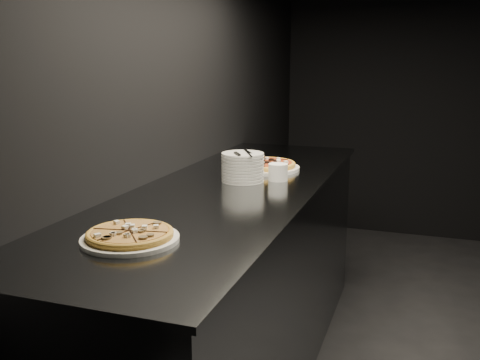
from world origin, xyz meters
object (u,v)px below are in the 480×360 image
(pizza_mushroom, at_px, (130,235))
(plate_stack, at_px, (243,167))
(pizza_tomato, at_px, (265,165))
(ramekin, at_px, (278,172))
(counter, at_px, (232,284))
(cutlery, at_px, (243,153))

(pizza_mushroom, bearing_deg, plate_stack, 87.02)
(pizza_tomato, height_order, ramekin, ramekin)
(plate_stack, distance_m, ramekin, 0.16)
(plate_stack, bearing_deg, pizza_mushroom, -92.98)
(pizza_tomato, relative_size, ramekin, 4.22)
(counter, height_order, pizza_tomato, pizza_tomato)
(ramekin, bearing_deg, cutlery, -152.34)
(counter, relative_size, pizza_tomato, 6.55)
(pizza_tomato, relative_size, cutlery, 1.90)
(pizza_mushroom, bearing_deg, ramekin, 78.50)
(pizza_tomato, bearing_deg, pizza_mushroom, -93.19)
(counter, distance_m, pizza_mushroom, 0.93)
(pizza_mushroom, distance_m, ramekin, 0.99)
(counter, xyz_separation_m, cutlery, (0.02, 0.10, 0.59))
(pizza_tomato, bearing_deg, counter, -94.64)
(cutlery, bearing_deg, counter, -135.45)
(pizza_tomato, height_order, plate_stack, plate_stack)
(pizza_tomato, xyz_separation_m, ramekin, (0.13, -0.23, 0.02))
(plate_stack, relative_size, ramekin, 2.16)
(cutlery, xyz_separation_m, ramekin, (0.14, 0.07, -0.09))
(pizza_mushroom, bearing_deg, pizza_tomato, 86.81)
(pizza_mushroom, bearing_deg, cutlery, 86.48)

